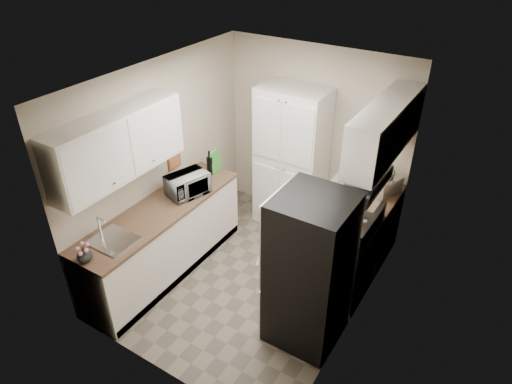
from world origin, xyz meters
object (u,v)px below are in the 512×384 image
Objects in this scene: pantry_cabinet at (291,159)px; microwave at (188,184)px; wine_bottle at (210,164)px; electric_range at (341,257)px; refrigerator at (310,271)px; toaster_oven at (383,185)px.

pantry_cabinet is 1.50m from microwave.
microwave is 1.58× the size of wine_bottle.
refrigerator is (-0.03, -0.80, 0.37)m from electric_range.
electric_range is at bearing -60.81° from microwave.
refrigerator is 2.15m from wine_bottle.
electric_range is 0.88m from refrigerator.
electric_range is 2.05m from wine_bottle.
pantry_cabinet is at bearing 123.46° from refrigerator.
wine_bottle reaches higher than microwave.
refrigerator reaches higher than electric_range.
pantry_cabinet is 4.14× the size of microwave.
electric_range is at bearing -4.03° from wine_bottle.
microwave is (-1.88, -0.39, 0.58)m from electric_range.
refrigerator is at bearing -26.05° from wine_bottle.
electric_range is 0.66× the size of refrigerator.
refrigerator is 5.54× the size of wine_bottle.
electric_range is at bearing -38.22° from pantry_cabinet.
wine_bottle is at bearing 153.95° from refrigerator.
refrigerator is at bearing -56.54° from pantry_cabinet.
refrigerator reaches higher than microwave.
wine_bottle reaches higher than electric_range.
wine_bottle is at bearing -140.45° from toaster_oven.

